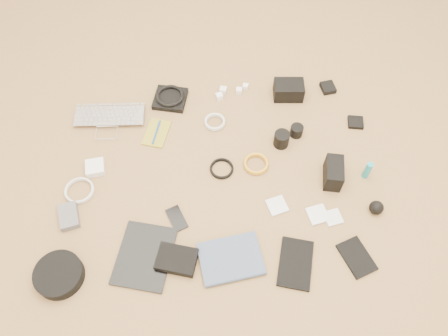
{
  "coord_description": "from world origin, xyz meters",
  "views": [
    {
      "loc": [
        0.0,
        -0.97,
        1.64
      ],
      "look_at": [
        0.05,
        0.03,
        0.02
      ],
      "focal_mm": 35.0,
      "sensor_mm": 36.0,
      "label": 1
    }
  ],
  "objects_px": {
    "phone": "(177,219)",
    "headphone_case": "(59,275)",
    "dslr_camera": "(289,90)",
    "tablet": "(145,256)",
    "laptop": "(109,124)",
    "paperback": "(236,281)"
  },
  "relations": [
    {
      "from": "tablet",
      "to": "paperback",
      "type": "height_order",
      "value": "paperback"
    },
    {
      "from": "phone",
      "to": "headphone_case",
      "type": "xyz_separation_m",
      "value": [
        -0.44,
        -0.22,
        0.02
      ]
    },
    {
      "from": "headphone_case",
      "to": "paperback",
      "type": "xyz_separation_m",
      "value": [
        0.67,
        -0.05,
        -0.01
      ]
    },
    {
      "from": "laptop",
      "to": "tablet",
      "type": "distance_m",
      "value": 0.69
    },
    {
      "from": "headphone_case",
      "to": "phone",
      "type": "bearing_deg",
      "value": 26.68
    },
    {
      "from": "dslr_camera",
      "to": "tablet",
      "type": "bearing_deg",
      "value": -126.86
    },
    {
      "from": "tablet",
      "to": "headphone_case",
      "type": "relative_size",
      "value": 1.45
    },
    {
      "from": "dslr_camera",
      "to": "phone",
      "type": "xyz_separation_m",
      "value": [
        -0.54,
        -0.64,
        -0.04
      ]
    },
    {
      "from": "dslr_camera",
      "to": "headphone_case",
      "type": "bearing_deg",
      "value": -135.67
    },
    {
      "from": "phone",
      "to": "laptop",
      "type": "bearing_deg",
      "value": 98.51
    },
    {
      "from": "tablet",
      "to": "paperback",
      "type": "relative_size",
      "value": 1.12
    },
    {
      "from": "phone",
      "to": "headphone_case",
      "type": "relative_size",
      "value": 0.6
    },
    {
      "from": "tablet",
      "to": "paperback",
      "type": "distance_m",
      "value": 0.37
    },
    {
      "from": "paperback",
      "to": "phone",
      "type": "bearing_deg",
      "value": 29.75
    },
    {
      "from": "headphone_case",
      "to": "dslr_camera",
      "type": "bearing_deg",
      "value": 41.29
    },
    {
      "from": "laptop",
      "to": "tablet",
      "type": "xyz_separation_m",
      "value": [
        0.2,
        -0.66,
        -0.01
      ]
    },
    {
      "from": "phone",
      "to": "dslr_camera",
      "type": "bearing_deg",
      "value": 25.74
    },
    {
      "from": "laptop",
      "to": "headphone_case",
      "type": "height_order",
      "value": "headphone_case"
    },
    {
      "from": "laptop",
      "to": "paperback",
      "type": "distance_m",
      "value": 0.95
    },
    {
      "from": "tablet",
      "to": "headphone_case",
      "type": "xyz_separation_m",
      "value": [
        -0.32,
        -0.07,
        0.02
      ]
    },
    {
      "from": "dslr_camera",
      "to": "tablet",
      "type": "distance_m",
      "value": 1.04
    },
    {
      "from": "paperback",
      "to": "laptop",
      "type": "bearing_deg",
      "value": 25.41
    }
  ]
}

